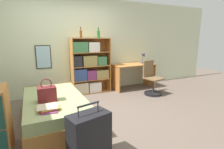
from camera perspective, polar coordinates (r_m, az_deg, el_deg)
ground_plane at (r=3.63m, az=-7.15°, el=-13.05°), size 14.00×14.00×0.00m
wall_back at (r=4.91m, az=-13.78°, el=8.92°), size 10.00×0.09×2.60m
bed at (r=3.43m, az=-18.21°, el=-10.77°), size 1.02×1.87×0.49m
handbag at (r=3.11m, az=-20.48°, el=-5.90°), size 0.29×0.19×0.39m
book_stack_on_bed at (r=2.79m, az=-20.00°, el=-10.14°), size 0.33×0.38×0.05m
suitcase at (r=2.30m, az=-7.41°, el=-19.89°), size 0.55×0.40×0.77m
bookcase at (r=4.87m, az=-7.63°, el=2.16°), size 1.06×0.35×1.52m
bottle_green at (r=4.71m, az=-10.15°, el=12.94°), size 0.06×0.06×0.28m
bottle_brown at (r=4.89m, az=-4.45°, el=13.03°), size 0.08×0.08×0.28m
desk at (r=5.35m, az=6.93°, el=1.03°), size 1.27×0.63×0.75m
desk_lamp at (r=5.57m, az=10.35°, el=6.04°), size 0.20×0.15×0.36m
desk_chair at (r=4.91m, az=12.93°, el=-2.94°), size 0.52×0.52×0.92m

